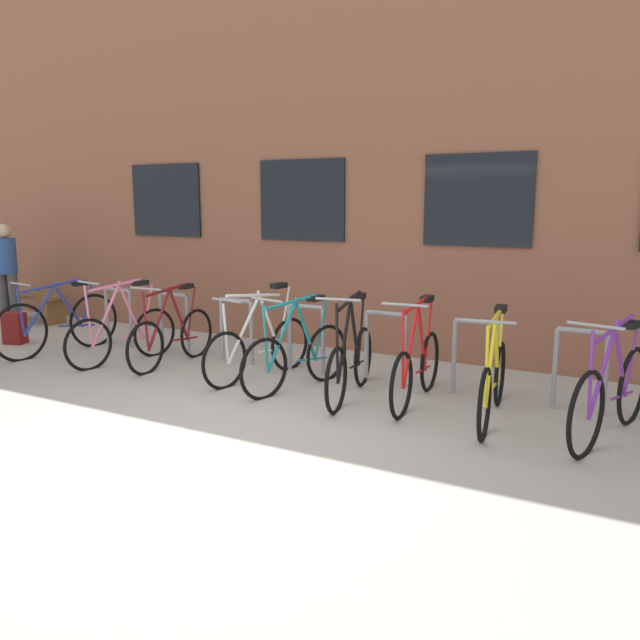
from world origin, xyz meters
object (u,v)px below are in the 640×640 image
at_px(bicycle_purple, 612,394).
at_px(bicycle_white, 259,346).
at_px(bicycle_yellow, 493,380).
at_px(bicycle_maroon, 172,336).
at_px(bicycle_blue, 59,323).
at_px(person_by_bench, 7,268).
at_px(bicycle_pink, 123,333).
at_px(wooden_bench, 31,302).
at_px(bicycle_red, 417,366).
at_px(backpack, 15,328).
at_px(bicycle_teal, 297,355).
at_px(bicycle_black, 351,361).

relative_size(bicycle_purple, bicycle_white, 1.06).
distance_m(bicycle_yellow, bicycle_maroon, 3.97).
relative_size(bicycle_purple, bicycle_blue, 0.98).
bearing_deg(person_by_bench, bicycle_pink, -14.23).
distance_m(bicycle_white, person_by_bench, 5.29).
bearing_deg(person_by_bench, wooden_bench, 104.95).
distance_m(bicycle_red, backpack, 5.94).
relative_size(bicycle_teal, bicycle_red, 0.96).
relative_size(bicycle_red, bicycle_blue, 0.91).
bearing_deg(bicycle_red, person_by_bench, 174.83).
height_order(bicycle_red, backpack, bicycle_red).
bearing_deg(backpack, bicycle_black, -16.65).
relative_size(bicycle_yellow, bicycle_maroon, 1.05).
bearing_deg(backpack, wooden_bench, 118.82).
bearing_deg(bicycle_purple, person_by_bench, 174.82).
bearing_deg(bicycle_yellow, backpack, 179.90).
bearing_deg(wooden_bench, bicycle_teal, -12.34).
xyz_separation_m(bicycle_white, bicycle_black, (1.24, -0.17, 0.01)).
bearing_deg(person_by_bench, bicycle_white, -6.94).
xyz_separation_m(bicycle_yellow, backpack, (-6.74, 0.01, -0.15)).
height_order(bicycle_teal, bicycle_black, bicycle_black).
xyz_separation_m(person_by_bench, backpack, (1.17, -0.79, -0.72)).
relative_size(bicycle_teal, backpack, 3.56).
distance_m(bicycle_blue, wooden_bench, 2.70).
relative_size(bicycle_pink, wooden_bench, 1.12).
relative_size(bicycle_yellow, bicycle_purple, 0.96).
bearing_deg(bicycle_pink, wooden_bench, 158.77).
relative_size(bicycle_maroon, bicycle_blue, 0.90).
bearing_deg(bicycle_maroon, bicycle_yellow, -2.35).
bearing_deg(bicycle_maroon, backpack, -176.87).
height_order(bicycle_red, bicycle_blue, bicycle_red).
bearing_deg(bicycle_black, wooden_bench, 168.83).
relative_size(bicycle_black, wooden_bench, 1.16).
bearing_deg(backpack, bicycle_white, -14.34).
relative_size(bicycle_yellow, bicycle_white, 1.02).
bearing_deg(bicycle_blue, bicycle_red, 2.62).
relative_size(bicycle_pink, person_by_bench, 0.96).
distance_m(bicycle_pink, bicycle_white, 1.91).
xyz_separation_m(wooden_bench, backpack, (1.30, -1.29, -0.11)).
bearing_deg(bicycle_maroon, bicycle_red, -0.09).
height_order(bicycle_pink, wooden_bench, bicycle_pink).
bearing_deg(bicycle_maroon, bicycle_purple, -1.94).
bearing_deg(person_by_bench, bicycle_maroon, -9.20).
xyz_separation_m(bicycle_purple, person_by_bench, (-8.90, 0.81, 0.55)).
bearing_deg(bicycle_white, bicycle_red, -0.23).
height_order(bicycle_pink, backpack, bicycle_pink).
xyz_separation_m(bicycle_maroon, wooden_bench, (-4.07, 1.14, -0.03)).
distance_m(bicycle_purple, bicycle_maroon, 4.96).
relative_size(bicycle_pink, bicycle_white, 0.94).
xyz_separation_m(wooden_bench, person_by_bench, (0.13, -0.50, 0.61)).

